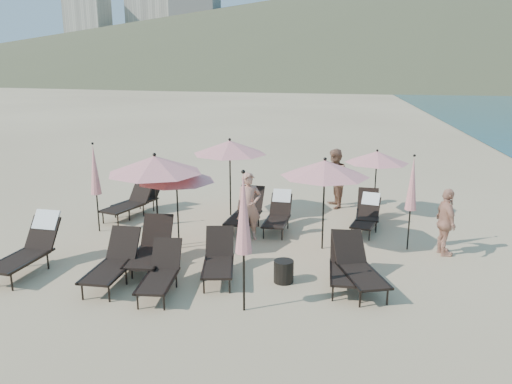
% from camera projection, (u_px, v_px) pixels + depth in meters
% --- Properties ---
extents(ground, '(800.00, 800.00, 0.00)m').
position_uv_depth(ground, '(258.00, 286.00, 10.22)').
color(ground, '#D6BA8C').
rests_on(ground, ground).
extents(volcanic_headland, '(690.00, 690.00, 55.00)m').
position_uv_depth(volcanic_headland, '(465.00, 26.00, 282.37)').
color(volcanic_headland, brown).
rests_on(volcanic_headland, ground).
extents(hotel_skyline, '(109.00, 82.00, 55.00)m').
position_uv_depth(hotel_skyline, '(168.00, 29.00, 278.27)').
color(hotel_skyline, beige).
rests_on(hotel_skyline, ground).
extents(lounger_0, '(0.85, 1.96, 1.19)m').
position_uv_depth(lounger_0, '(30.00, 246.00, 10.87)').
color(lounger_0, black).
rests_on(lounger_0, ground).
extents(lounger_1, '(0.83, 1.87, 1.05)m').
position_uv_depth(lounger_1, '(151.00, 248.00, 10.99)').
color(lounger_1, black).
rests_on(lounger_1, ground).
extents(lounger_2, '(0.73, 1.63, 0.91)m').
position_uv_depth(lounger_2, '(161.00, 272.00, 9.86)').
color(lounger_2, black).
rests_on(lounger_2, ground).
extents(lounger_3, '(0.90, 1.71, 0.94)m').
position_uv_depth(lounger_3, '(219.00, 258.00, 10.54)').
color(lounger_3, black).
rests_on(lounger_3, ground).
extents(lounger_4, '(0.67, 1.68, 0.96)m').
position_uv_depth(lounger_4, '(346.00, 264.00, 10.20)').
color(lounger_4, black).
rests_on(lounger_4, ground).
extents(lounger_5, '(1.19, 1.85, 1.00)m').
position_uv_depth(lounger_5, '(358.00, 266.00, 10.05)').
color(lounger_5, black).
rests_on(lounger_5, ground).
extents(lounger_6, '(1.21, 1.87, 1.01)m').
position_uv_depth(lounger_6, '(140.00, 197.00, 15.30)').
color(lounger_6, black).
rests_on(lounger_6, ground).
extents(lounger_7, '(1.19, 1.90, 1.02)m').
position_uv_depth(lounger_7, '(130.00, 202.00, 14.77)').
color(lounger_7, black).
rests_on(lounger_7, ground).
extents(lounger_8, '(0.87, 1.90, 1.06)m').
position_uv_depth(lounger_8, '(246.00, 212.00, 13.73)').
color(lounger_8, black).
rests_on(lounger_8, ground).
extents(lounger_9, '(0.69, 1.65, 1.01)m').
position_uv_depth(lounger_9, '(278.00, 213.00, 13.65)').
color(lounger_9, black).
rests_on(lounger_9, ground).
extents(lounger_10, '(0.90, 1.60, 0.95)m').
position_uv_depth(lounger_10, '(367.00, 215.00, 13.56)').
color(lounger_10, black).
rests_on(lounger_10, ground).
extents(lounger_11, '(0.70, 1.61, 0.91)m').
position_uv_depth(lounger_11, '(368.00, 210.00, 14.17)').
color(lounger_11, black).
rests_on(lounger_11, ground).
extents(lounger_12, '(0.68, 1.75, 1.01)m').
position_uv_depth(lounger_12, '(113.00, 262.00, 10.26)').
color(lounger_12, black).
rests_on(lounger_12, ground).
extents(umbrella_open_0, '(2.25, 2.25, 2.42)m').
position_uv_depth(umbrella_open_0, '(155.00, 165.00, 11.69)').
color(umbrella_open_0, black).
rests_on(umbrella_open_0, ground).
extents(umbrella_open_1, '(1.92, 1.92, 2.07)m').
position_uv_depth(umbrella_open_1, '(176.00, 174.00, 12.13)').
color(umbrella_open_1, black).
rests_on(umbrella_open_1, ground).
extents(umbrella_open_2, '(2.13, 2.13, 2.29)m').
position_uv_depth(umbrella_open_2, '(325.00, 168.00, 11.85)').
color(umbrella_open_2, black).
rests_on(umbrella_open_2, ground).
extents(umbrella_open_3, '(2.18, 2.18, 2.35)m').
position_uv_depth(umbrella_open_3, '(230.00, 147.00, 14.60)').
color(umbrella_open_3, black).
rests_on(umbrella_open_3, ground).
extents(umbrella_open_4, '(1.87, 1.87, 2.01)m').
position_uv_depth(umbrella_open_4, '(377.00, 157.00, 14.69)').
color(umbrella_open_4, black).
rests_on(umbrella_open_4, ground).
extents(umbrella_closed_0, '(0.31, 0.31, 2.66)m').
position_uv_depth(umbrella_closed_0, '(243.00, 215.00, 8.78)').
color(umbrella_closed_0, black).
rests_on(umbrella_closed_0, ground).
extents(umbrella_closed_1, '(0.28, 0.28, 2.38)m').
position_uv_depth(umbrella_closed_1, '(412.00, 184.00, 11.89)').
color(umbrella_closed_1, black).
rests_on(umbrella_closed_1, ground).
extents(umbrella_closed_2, '(0.29, 0.29, 2.45)m').
position_uv_depth(umbrella_closed_2, '(95.00, 170.00, 13.22)').
color(umbrella_closed_2, black).
rests_on(umbrella_closed_2, ground).
extents(side_table_0, '(0.37, 0.37, 0.45)m').
position_uv_depth(side_table_0, '(128.00, 258.00, 11.14)').
color(side_table_0, black).
rests_on(side_table_0, ground).
extents(side_table_1, '(0.42, 0.42, 0.47)m').
position_uv_depth(side_table_1, '(284.00, 271.00, 10.38)').
color(side_table_1, black).
rests_on(side_table_1, ground).
extents(beachgoer_a, '(0.76, 0.64, 1.77)m').
position_uv_depth(beachgoer_a, '(249.00, 207.00, 12.79)').
color(beachgoer_a, tan).
rests_on(beachgoer_a, ground).
extents(beachgoer_b, '(0.93, 1.07, 1.88)m').
position_uv_depth(beachgoer_b, '(335.00, 179.00, 15.70)').
color(beachgoer_b, '#9A694F').
rests_on(beachgoer_b, ground).
extents(beachgoer_c, '(0.56, 1.01, 1.62)m').
position_uv_depth(beachgoer_c, '(446.00, 222.00, 11.75)').
color(beachgoer_c, tan).
rests_on(beachgoer_c, ground).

